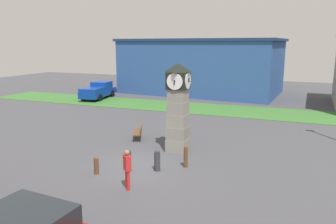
# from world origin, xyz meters

# --- Properties ---
(ground_plane) EXTENTS (87.60, 87.60, 0.00)m
(ground_plane) POSITION_xyz_m (0.00, 0.00, 0.00)
(ground_plane) COLOR #424247
(clock_tower) EXTENTS (1.49, 1.40, 5.08)m
(clock_tower) POSITION_xyz_m (1.03, 3.31, 2.56)
(clock_tower) COLOR gray
(clock_tower) RESTS_ON ground_plane
(bollard_near_tower) EXTENTS (0.23, 0.23, 0.87)m
(bollard_near_tower) POSITION_xyz_m (-1.43, -1.38, 0.44)
(bollard_near_tower) COLOR brown
(bollard_near_tower) RESTS_ON ground_plane
(bollard_mid_row) EXTENTS (0.28, 0.28, 1.13)m
(bollard_mid_row) POSITION_xyz_m (-0.17, -0.49, 0.57)
(bollard_mid_row) COLOR #333338
(bollard_mid_row) RESTS_ON ground_plane
(bollard_far_row) EXTENTS (0.30, 0.30, 1.09)m
(bollard_far_row) POSITION_xyz_m (1.12, 0.07, 0.55)
(bollard_far_row) COLOR #333338
(bollard_far_row) RESTS_ON ground_plane
(bollard_end_row) EXTENTS (0.21, 0.21, 1.13)m
(bollard_end_row) POSITION_xyz_m (2.27, 1.04, 0.57)
(bollard_end_row) COLOR brown
(bollard_end_row) RESTS_ON ground_plane
(pickup_truck) EXTENTS (2.69, 5.73, 1.85)m
(pickup_truck) POSITION_xyz_m (-13.63, 17.44, 0.93)
(pickup_truck) COLOR navy
(pickup_truck) RESTS_ON ground_plane
(bench) EXTENTS (1.14, 1.68, 0.90)m
(bench) POSITION_xyz_m (-2.16, 4.63, 0.52)
(bench) COLOR brown
(bench) RESTS_ON ground_plane
(pedestrian_near_bench) EXTENTS (0.46, 0.45, 1.77)m
(pedestrian_near_bench) POSITION_xyz_m (0.78, -2.35, 1.02)
(pedestrian_near_bench) COLOR red
(pedestrian_near_bench) RESTS_ON ground_plane
(warehouse_blue_far) EXTENTS (20.12, 12.55, 6.72)m
(warehouse_blue_far) POSITION_xyz_m (-4.12, 26.52, 3.37)
(warehouse_blue_far) COLOR #2D5193
(warehouse_blue_far) RESTS_ON ground_plane
(grass_verge_far) EXTENTS (52.56, 5.51, 0.04)m
(grass_verge_far) POSITION_xyz_m (1.31, 16.06, 0.02)
(grass_verge_far) COLOR #386B2D
(grass_verge_far) RESTS_ON ground_plane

